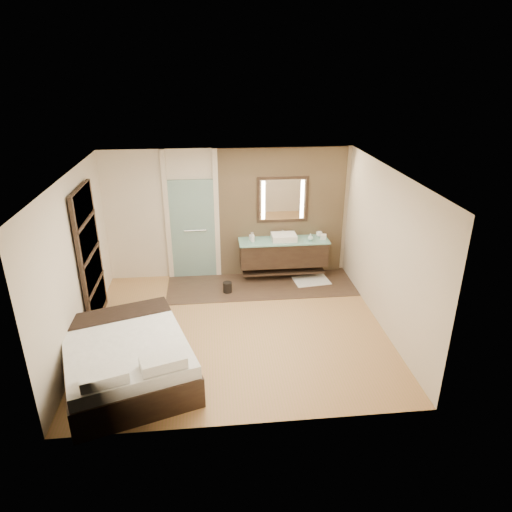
{
  "coord_description": "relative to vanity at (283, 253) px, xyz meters",
  "views": [
    {
      "loc": [
        -0.37,
        -6.72,
        4.25
      ],
      "look_at": [
        0.39,
        0.6,
        1.09
      ],
      "focal_mm": 32.0,
      "sensor_mm": 36.0,
      "label": 1
    }
  ],
  "objects": [
    {
      "name": "mirror_unit",
      "position": [
        0.0,
        0.24,
        1.07
      ],
      "size": [
        1.06,
        0.04,
        0.96
      ],
      "color": "black",
      "rests_on": "stone_wall"
    },
    {
      "name": "soap_bottle_b",
      "position": [
        -0.66,
        0.05,
        0.37
      ],
      "size": [
        0.1,
        0.1,
        0.17
      ],
      "primitive_type": "imported",
      "rotation": [
        0.0,
        0.0,
        0.31
      ],
      "color": "#B2B2B2",
      "rests_on": "vanity"
    },
    {
      "name": "tile_strip",
      "position": [
        -0.5,
        -0.32,
        -0.57
      ],
      "size": [
        3.8,
        1.3,
        0.01
      ],
      "primitive_type": "cube",
      "color": "#3D2821",
      "rests_on": "floor"
    },
    {
      "name": "waste_bin",
      "position": [
        -1.2,
        -0.55,
        -0.47
      ],
      "size": [
        0.19,
        0.19,
        0.22
      ],
      "primitive_type": "cylinder",
      "rotation": [
        0.0,
        0.0,
        -0.07
      ],
      "color": "black",
      "rests_on": "floor"
    },
    {
      "name": "soap_bottle_c",
      "position": [
        0.54,
        -0.09,
        0.36
      ],
      "size": [
        0.14,
        0.14,
        0.15
      ],
      "primitive_type": "imported",
      "rotation": [
        0.0,
        0.0,
        -0.24
      ],
      "color": "#ADDAD6",
      "rests_on": "vanity"
    },
    {
      "name": "vanity",
      "position": [
        0.0,
        0.0,
        0.0
      ],
      "size": [
        1.85,
        0.55,
        0.88
      ],
      "color": "black",
      "rests_on": "stone_wall"
    },
    {
      "name": "tissue_box",
      "position": [
        0.82,
        -0.04,
        0.33
      ],
      "size": [
        0.15,
        0.15,
        0.1
      ],
      "primitive_type": "cube",
      "rotation": [
        0.0,
        0.0,
        -0.27
      ],
      "color": "silver",
      "rests_on": "vanity"
    },
    {
      "name": "cup",
      "position": [
        0.77,
        0.12,
        0.34
      ],
      "size": [
        0.14,
        0.14,
        0.1
      ],
      "primitive_type": "imported",
      "rotation": [
        0.0,
        0.0,
        -0.05
      ],
      "color": "white",
      "rests_on": "vanity"
    },
    {
      "name": "bed",
      "position": [
        -2.75,
        -3.08,
        -0.25
      ],
      "size": [
        2.22,
        2.49,
        0.8
      ],
      "rotation": [
        0.0,
        0.0,
        0.31
      ],
      "color": "black",
      "rests_on": "floor"
    },
    {
      "name": "shoji_partition",
      "position": [
        -3.53,
        -1.32,
        0.63
      ],
      "size": [
        0.06,
        1.2,
        2.4
      ],
      "color": "black",
      "rests_on": "floor"
    },
    {
      "name": "bath_mat",
      "position": [
        0.57,
        -0.24,
        -0.56
      ],
      "size": [
        0.78,
        0.58,
        0.02
      ],
      "primitive_type": "cube",
      "rotation": [
        0.0,
        0.0,
        0.12
      ],
      "color": "white",
      "rests_on": "floor"
    },
    {
      "name": "frosted_door",
      "position": [
        -1.85,
        0.28,
        0.56
      ],
      "size": [
        1.1,
        0.12,
        2.7
      ],
      "color": "silver",
      "rests_on": "floor"
    },
    {
      "name": "floor",
      "position": [
        -1.1,
        -1.92,
        -0.58
      ],
      "size": [
        5.0,
        5.0,
        0.0
      ],
      "primitive_type": "plane",
      "color": "#A88346",
      "rests_on": "ground"
    },
    {
      "name": "soap_bottle_a",
      "position": [
        -0.64,
        -0.06,
        0.39
      ],
      "size": [
        0.09,
        0.09,
        0.21
      ],
      "primitive_type": "imported",
      "rotation": [
        0.0,
        0.0,
        -0.14
      ],
      "color": "silver",
      "rests_on": "vanity"
    },
    {
      "name": "stone_wall",
      "position": [
        0.0,
        0.29,
        0.77
      ],
      "size": [
        2.6,
        0.08,
        2.7
      ],
      "primitive_type": "cube",
      "color": "tan",
      "rests_on": "floor"
    }
  ]
}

